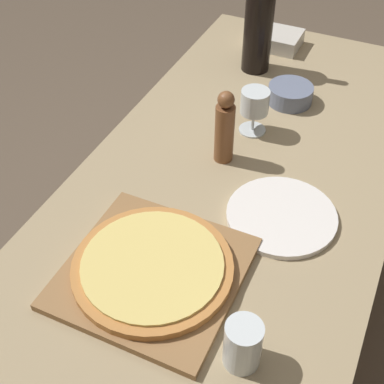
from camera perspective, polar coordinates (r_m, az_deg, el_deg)
name	(u,v)px	position (r m, az deg, el deg)	size (l,w,h in m)	color
ground_plane	(226,330)	(1.92, 3.61, -14.49)	(12.00, 12.00, 0.00)	brown
dining_table	(236,200)	(1.43, 4.72, -0.87)	(0.78, 1.68, 0.72)	#9E8966
cutting_board	(153,273)	(1.14, -4.18, -8.58)	(0.36, 0.36, 0.02)	olive
pizza	(153,267)	(1.12, -4.23, -7.93)	(0.34, 0.34, 0.02)	#BC7A3D
wine_bottle	(259,25)	(1.73, 7.12, 17.31)	(0.09, 0.09, 0.38)	black
pepper_mill	(225,128)	(1.36, 3.50, 6.78)	(0.05, 0.05, 0.20)	brown
wine_glass	(255,104)	(1.47, 6.71, 9.33)	(0.08, 0.08, 0.13)	silver
small_bowl	(290,94)	(1.64, 10.43, 10.24)	(0.13, 0.13, 0.05)	slate
drinking_tumbler	(243,344)	(1.00, 5.44, -15.87)	(0.07, 0.07, 0.11)	silver
dinner_plate	(282,216)	(1.27, 9.53, -2.51)	(0.26, 0.26, 0.01)	white
food_container	(275,39)	(1.93, 8.88, 15.84)	(0.17, 0.13, 0.05)	beige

